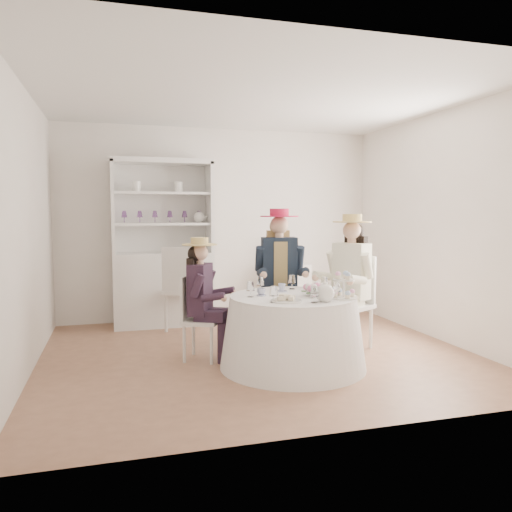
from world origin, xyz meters
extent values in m
plane|color=#8B5F45|center=(0.00, 0.00, 0.00)|extent=(4.50, 4.50, 0.00)
plane|color=white|center=(0.00, 0.00, 2.70)|extent=(4.50, 4.50, 0.00)
plane|color=white|center=(0.00, 2.00, 1.35)|extent=(4.50, 0.00, 4.50)
plane|color=white|center=(0.00, -2.00, 1.35)|extent=(4.50, 0.00, 4.50)
plane|color=white|center=(-2.25, 0.00, 1.35)|extent=(0.00, 4.50, 4.50)
plane|color=white|center=(2.25, 0.00, 1.35)|extent=(0.00, 4.50, 4.50)
cone|color=white|center=(0.20, -0.51, 0.34)|extent=(1.43, 1.43, 0.69)
cylinder|color=white|center=(0.20, -0.51, 0.70)|extent=(1.23, 1.23, 0.02)
cube|color=silver|center=(-0.84, 1.70, 0.49)|extent=(1.38, 0.74, 0.98)
cube|color=silver|center=(-0.84, 1.92, 1.58)|extent=(1.29, 0.30, 1.20)
cube|color=silver|center=(-0.84, 1.70, 2.18)|extent=(1.38, 0.74, 0.07)
cube|color=silver|center=(-1.48, 1.70, 1.58)|extent=(0.14, 0.49, 1.20)
cube|color=silver|center=(-0.21, 1.70, 1.58)|extent=(0.14, 0.49, 1.20)
cube|color=silver|center=(-0.84, 1.70, 1.37)|extent=(1.28, 0.67, 0.03)
cube|color=silver|center=(-0.84, 1.70, 1.77)|extent=(1.28, 0.67, 0.03)
sphere|color=white|center=(-0.35, 1.70, 1.45)|extent=(0.15, 0.15, 0.15)
cube|color=silver|center=(0.95, 1.75, 0.39)|extent=(0.59, 0.59, 0.78)
cylinder|color=black|center=(0.95, 1.75, 0.93)|extent=(0.40, 0.40, 0.30)
cube|color=silver|center=(-0.62, -0.03, 0.40)|extent=(0.48, 0.48, 0.04)
cylinder|color=silver|center=(-0.56, -0.23, 0.20)|extent=(0.03, 0.03, 0.39)
cylinder|color=silver|center=(-0.42, 0.03, 0.20)|extent=(0.03, 0.03, 0.39)
cylinder|color=silver|center=(-0.81, -0.09, 0.20)|extent=(0.03, 0.03, 0.39)
cylinder|color=silver|center=(-0.68, 0.16, 0.20)|extent=(0.03, 0.03, 0.39)
cube|color=silver|center=(-0.76, 0.04, 0.65)|extent=(0.18, 0.31, 0.45)
cube|color=black|center=(-0.63, -0.02, 0.73)|extent=(0.31, 0.37, 0.52)
cube|color=black|center=(-0.56, -0.15, 0.48)|extent=(0.32, 0.25, 0.11)
cylinder|color=black|center=(-0.45, -0.21, 0.21)|extent=(0.09, 0.09, 0.41)
cylinder|color=black|center=(-0.69, -0.20, 0.80)|extent=(0.18, 0.14, 0.25)
cube|color=black|center=(-0.48, -0.01, 0.48)|extent=(0.32, 0.25, 0.11)
cylinder|color=black|center=(-0.37, -0.07, 0.21)|extent=(0.09, 0.09, 0.41)
cylinder|color=black|center=(-0.51, 0.12, 0.80)|extent=(0.18, 0.14, 0.25)
cylinder|color=#D8A889|center=(-0.63, -0.02, 1.01)|extent=(0.08, 0.08, 0.07)
sphere|color=#D8A889|center=(-0.63, -0.02, 1.11)|extent=(0.17, 0.17, 0.17)
sphere|color=black|center=(-0.67, -0.01, 1.10)|extent=(0.17, 0.17, 0.17)
cube|color=black|center=(-0.69, 0.01, 0.89)|extent=(0.16, 0.22, 0.34)
cylinder|color=tan|center=(-0.63, -0.02, 1.19)|extent=(0.36, 0.36, 0.01)
cylinder|color=tan|center=(-0.63, -0.02, 1.23)|extent=(0.18, 0.18, 0.07)
cube|color=silver|center=(0.37, 0.42, 0.50)|extent=(0.51, 0.51, 0.04)
cylinder|color=silver|center=(0.17, 0.27, 0.24)|extent=(0.04, 0.04, 0.49)
cylinder|color=silver|center=(0.52, 0.22, 0.24)|extent=(0.04, 0.04, 0.49)
cylinder|color=silver|center=(0.23, 0.62, 0.24)|extent=(0.04, 0.04, 0.49)
cylinder|color=silver|center=(0.58, 0.57, 0.24)|extent=(0.04, 0.04, 0.49)
cube|color=silver|center=(0.40, 0.62, 0.80)|extent=(0.42, 0.10, 0.55)
cube|color=#17212F|center=(0.38, 0.44, 0.91)|extent=(0.43, 0.28, 0.64)
cube|color=tan|center=(0.38, 0.44, 0.91)|extent=(0.19, 0.27, 0.55)
cube|color=#17212F|center=(0.25, 0.31, 0.59)|extent=(0.20, 0.39, 0.13)
cylinder|color=#17212F|center=(0.23, 0.15, 0.25)|extent=(0.11, 0.11, 0.51)
cylinder|color=#17212F|center=(0.14, 0.44, 0.99)|extent=(0.13, 0.21, 0.30)
cube|color=#17212F|center=(0.45, 0.27, 0.59)|extent=(0.20, 0.39, 0.13)
cylinder|color=#17212F|center=(0.43, 0.12, 0.25)|extent=(0.11, 0.11, 0.51)
cylinder|color=#17212F|center=(0.60, 0.36, 0.99)|extent=(0.13, 0.21, 0.30)
cylinder|color=#D8A889|center=(0.38, 0.44, 1.25)|extent=(0.10, 0.10, 0.09)
sphere|color=#D8A889|center=(0.38, 0.44, 1.37)|extent=(0.21, 0.21, 0.21)
sphere|color=tan|center=(0.38, 0.49, 1.36)|extent=(0.21, 0.21, 0.21)
cube|color=tan|center=(0.39, 0.53, 1.10)|extent=(0.28, 0.13, 0.42)
cylinder|color=#BE1C42|center=(0.38, 0.44, 1.47)|extent=(0.44, 0.44, 0.01)
cylinder|color=#BE1C42|center=(0.38, 0.44, 1.52)|extent=(0.22, 0.22, 0.09)
cube|color=silver|center=(1.04, -0.06, 0.48)|extent=(0.58, 0.58, 0.04)
cylinder|color=silver|center=(0.80, 0.00, 0.23)|extent=(0.04, 0.04, 0.47)
cylinder|color=silver|center=(0.97, -0.30, 0.23)|extent=(0.04, 0.04, 0.47)
cylinder|color=silver|center=(1.10, 0.17, 0.23)|extent=(0.04, 0.04, 0.47)
cylinder|color=silver|center=(1.27, -0.13, 0.23)|extent=(0.04, 0.04, 0.47)
cube|color=silver|center=(1.20, 0.03, 0.77)|extent=(0.23, 0.37, 0.53)
cube|color=white|center=(1.06, -0.05, 0.87)|extent=(0.37, 0.44, 0.62)
cube|color=white|center=(0.88, -0.04, 0.56)|extent=(0.38, 0.30, 0.13)
cylinder|color=white|center=(0.75, -0.12, 0.24)|extent=(0.11, 0.11, 0.49)
cylinder|color=white|center=(0.91, 0.12, 0.95)|extent=(0.21, 0.17, 0.29)
cube|color=white|center=(0.97, -0.21, 0.56)|extent=(0.38, 0.30, 0.13)
cylinder|color=white|center=(0.84, -0.28, 0.24)|extent=(0.11, 0.11, 0.49)
cylinder|color=white|center=(1.13, -0.26, 0.95)|extent=(0.21, 0.17, 0.29)
cylinder|color=#D8A889|center=(1.06, -0.05, 1.20)|extent=(0.10, 0.10, 0.09)
sphere|color=#D8A889|center=(1.06, -0.05, 1.32)|extent=(0.20, 0.20, 0.20)
sphere|color=black|center=(1.10, -0.03, 1.30)|extent=(0.20, 0.20, 0.20)
cube|color=black|center=(1.13, -0.01, 1.05)|extent=(0.20, 0.26, 0.40)
cylinder|color=tan|center=(1.06, -0.05, 1.41)|extent=(0.43, 0.43, 0.01)
cylinder|color=tan|center=(1.06, -0.05, 1.46)|extent=(0.21, 0.21, 0.09)
cube|color=silver|center=(-0.62, 1.36, 0.50)|extent=(0.60, 0.60, 0.04)
cylinder|color=silver|center=(-0.38, 1.44, 0.25)|extent=(0.04, 0.04, 0.49)
cylinder|color=silver|center=(-0.70, 1.60, 0.25)|extent=(0.04, 0.04, 0.49)
cylinder|color=silver|center=(-0.53, 1.12, 0.25)|extent=(0.04, 0.04, 0.49)
cylinder|color=silver|center=(-0.86, 1.27, 0.25)|extent=(0.04, 0.04, 0.49)
cube|color=silver|center=(-0.71, 1.18, 0.80)|extent=(0.40, 0.21, 0.56)
imported|color=white|center=(-0.10, -0.44, 0.74)|extent=(0.10, 0.10, 0.06)
imported|color=white|center=(0.18, -0.25, 0.74)|extent=(0.08, 0.08, 0.07)
imported|color=white|center=(0.45, -0.40, 0.74)|extent=(0.09, 0.09, 0.07)
imported|color=white|center=(0.42, -0.57, 0.74)|extent=(0.27, 0.27, 0.06)
sphere|color=pink|center=(0.44, -0.61, 0.79)|extent=(0.06, 0.06, 0.06)
sphere|color=white|center=(0.43, -0.58, 0.79)|extent=(0.06, 0.06, 0.06)
sphere|color=pink|center=(0.40, -0.56, 0.79)|extent=(0.06, 0.06, 0.06)
sphere|color=white|center=(0.36, -0.56, 0.79)|extent=(0.06, 0.06, 0.06)
sphere|color=pink|center=(0.34, -0.58, 0.79)|extent=(0.06, 0.06, 0.06)
sphere|color=white|center=(0.33, -0.61, 0.79)|extent=(0.06, 0.06, 0.06)
sphere|color=pink|center=(0.34, -0.65, 0.79)|extent=(0.06, 0.06, 0.06)
sphere|color=white|center=(0.36, -0.67, 0.79)|extent=(0.06, 0.06, 0.06)
sphere|color=pink|center=(0.40, -0.67, 0.79)|extent=(0.06, 0.06, 0.06)
sphere|color=white|center=(0.43, -0.65, 0.79)|extent=(0.06, 0.06, 0.06)
sphere|color=white|center=(0.37, -0.90, 0.78)|extent=(0.17, 0.17, 0.17)
cylinder|color=white|center=(0.47, -0.90, 0.79)|extent=(0.10, 0.03, 0.08)
cylinder|color=white|center=(0.37, -0.90, 0.87)|extent=(0.04, 0.04, 0.02)
cylinder|color=white|center=(0.03, -0.80, 0.71)|extent=(0.29, 0.29, 0.01)
cube|color=beige|center=(-0.02, -0.82, 0.74)|extent=(0.07, 0.04, 0.03)
cube|color=beige|center=(0.03, -0.80, 0.75)|extent=(0.08, 0.06, 0.03)
cube|color=beige|center=(0.09, -0.77, 0.74)|extent=(0.08, 0.07, 0.03)
cube|color=beige|center=(0.01, -0.75, 0.75)|extent=(0.08, 0.08, 0.03)
cube|color=beige|center=(0.07, -0.84, 0.74)|extent=(0.07, 0.08, 0.03)
cylinder|color=white|center=(0.61, -0.79, 0.71)|extent=(0.26, 0.26, 0.01)
cylinder|color=white|center=(0.61, -0.79, 0.80)|extent=(0.02, 0.02, 0.18)
cylinder|color=white|center=(0.61, -0.79, 0.88)|extent=(0.20, 0.20, 0.01)
camera|label=1|loc=(-1.46, -5.04, 1.52)|focal=35.00mm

